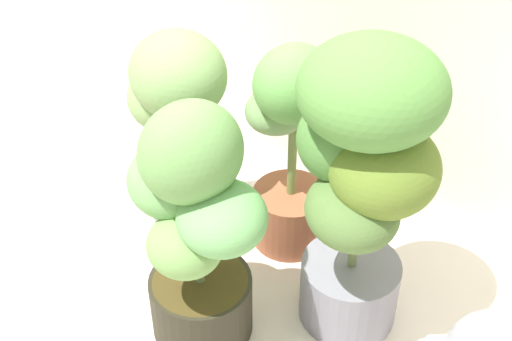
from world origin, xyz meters
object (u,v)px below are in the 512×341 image
(potted_plant_back_right, at_px, (363,170))
(potted_plant_center, at_px, (195,225))
(potted_plant_back_center, at_px, (290,143))
(potted_plant_back_left, at_px, (178,118))

(potted_plant_back_right, distance_m, potted_plant_center, 0.42)
(potted_plant_back_center, distance_m, potted_plant_back_right, 0.39)
(potted_plant_back_center, height_order, potted_plant_back_left, potted_plant_back_left)
(potted_plant_back_center, distance_m, potted_plant_center, 0.44)
(potted_plant_back_center, relative_size, potted_plant_center, 0.93)
(potted_plant_back_center, xyz_separation_m, potted_plant_center, (-0.02, -0.44, 0.02))
(potted_plant_back_center, height_order, potted_plant_back_right, potted_plant_back_right)
(potted_plant_back_center, height_order, potted_plant_center, potted_plant_center)
(potted_plant_center, bearing_deg, potted_plant_back_left, 130.61)
(potted_plant_back_right, bearing_deg, potted_plant_center, -143.11)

